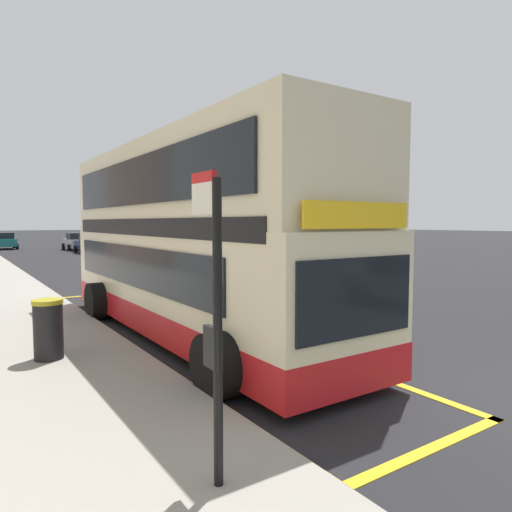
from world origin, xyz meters
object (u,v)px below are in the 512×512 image
(double_decker_bus, at_px, (189,247))
(parked_car_silver_far, at_px, (77,242))
(bus_stop_sign, at_px, (214,305))
(litter_bin, at_px, (48,329))
(parked_car_navy_ahead, at_px, (90,244))
(parked_car_teal_across, at_px, (5,241))

(double_decker_bus, distance_m, parked_car_silver_far, 36.16)
(bus_stop_sign, distance_m, litter_bin, 5.32)
(bus_stop_sign, bearing_deg, double_decker_bus, 66.55)
(parked_car_silver_far, relative_size, litter_bin, 3.85)
(parked_car_navy_ahead, xyz_separation_m, parked_car_silver_far, (0.03, 5.21, 0.00))
(parked_car_teal_across, height_order, parked_car_navy_ahead, same)
(parked_car_teal_across, bearing_deg, litter_bin, -95.51)
(parked_car_teal_across, height_order, litter_bin, parked_car_teal_across)
(double_decker_bus, bearing_deg, litter_bin, -167.08)
(double_decker_bus, distance_m, litter_bin, 3.52)
(parked_car_navy_ahead, bearing_deg, double_decker_bus, -100.65)
(double_decker_bus, bearing_deg, parked_car_silver_far, 81.49)
(bus_stop_sign, distance_m, parked_car_teal_across, 46.97)
(double_decker_bus, xyz_separation_m, litter_bin, (-3.16, -0.73, -1.37))
(double_decker_bus, distance_m, parked_car_teal_across, 41.04)
(double_decker_bus, relative_size, litter_bin, 9.67)
(double_decker_bus, height_order, parked_car_teal_across, double_decker_bus)
(parked_car_navy_ahead, bearing_deg, bus_stop_sign, -102.96)
(double_decker_bus, height_order, bus_stop_sign, double_decker_bus)
(double_decker_bus, height_order, litter_bin, double_decker_bus)
(bus_stop_sign, relative_size, parked_car_teal_across, 0.70)
(bus_stop_sign, relative_size, parked_car_silver_far, 0.70)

